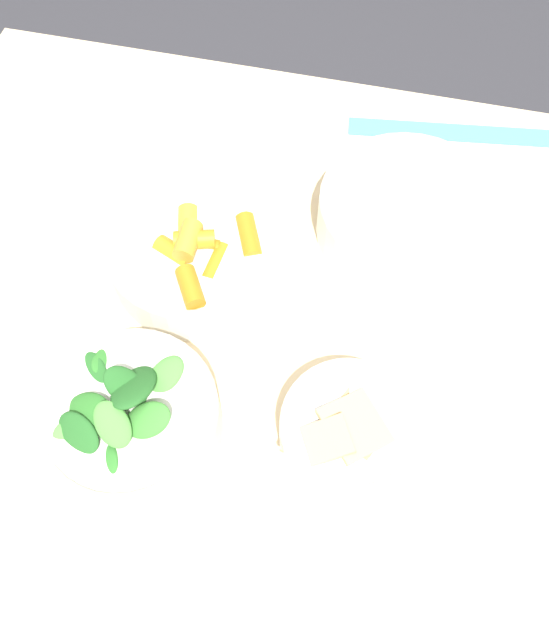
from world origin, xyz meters
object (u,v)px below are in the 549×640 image
at_px(bowl_carrots, 196,252).
at_px(bowl_beans_hotdog, 407,216).
at_px(bowl_cookies, 350,429).
at_px(ruler, 478,134).
at_px(bowl_greens, 130,418).

xyz_separation_m(bowl_carrots, bowl_beans_hotdog, (0.21, 0.10, -0.00)).
bearing_deg(bowl_cookies, bowl_beans_hotdog, 85.52).
bearing_deg(bowl_carrots, ruler, 43.49).
bearing_deg(bowl_beans_hotdog, ruler, 66.97).
relative_size(bowl_carrots, bowl_beans_hotdog, 0.94).
relative_size(bowl_greens, bowl_cookies, 1.26).
xyz_separation_m(bowl_beans_hotdog, bowl_cookies, (-0.02, -0.25, -0.00)).
relative_size(bowl_cookies, ruler, 0.40).
height_order(bowl_greens, ruler, bowl_greens).
bearing_deg(ruler, bowl_carrots, -136.51).
distance_m(bowl_carrots, ruler, 0.39).
xyz_separation_m(bowl_carrots, bowl_cookies, (0.19, -0.15, -0.01)).
distance_m(bowl_cookies, ruler, 0.43).
relative_size(bowl_greens, ruler, 0.51).
distance_m(bowl_carrots, bowl_beans_hotdog, 0.23).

